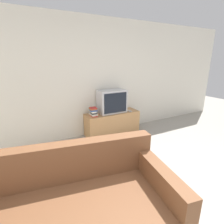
{
  "coord_description": "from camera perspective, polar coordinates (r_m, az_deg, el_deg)",
  "views": [
    {
      "loc": [
        -1.07,
        -0.67,
        1.71
      ],
      "look_at": [
        0.5,
        2.27,
        0.71
      ],
      "focal_mm": 28.0,
      "sensor_mm": 36.0,
      "label": 1
    }
  ],
  "objects": [
    {
      "name": "television",
      "position": [
        4.04,
        -0.05,
        3.51
      ],
      "size": [
        0.64,
        0.36,
        0.53
      ],
      "color": "silver",
      "rests_on": "tv_stand"
    },
    {
      "name": "remote_on_stand",
      "position": [
        4.2,
        5.6,
        0.39
      ],
      "size": [
        0.08,
        0.15,
        0.02
      ],
      "rotation": [
        0.0,
        0.0,
        0.25
      ],
      "color": "#B7B7B7",
      "rests_on": "tv_stand"
    },
    {
      "name": "couch",
      "position": [
        1.95,
        -15.82,
        -30.67
      ],
      "size": [
        2.21,
        1.31,
        0.89
      ],
      "rotation": [
        0.0,
        0.0,
        -0.18
      ],
      "color": "brown",
      "rests_on": "ground_plane"
    },
    {
      "name": "wall_back",
      "position": [
        3.88,
        -12.06,
        10.24
      ],
      "size": [
        9.0,
        0.06,
        2.6
      ],
      "color": "silver",
      "rests_on": "ground_plane"
    },
    {
      "name": "tv_stand",
      "position": [
        4.16,
        0.09,
        -3.65
      ],
      "size": [
        1.28,
        0.42,
        0.53
      ],
      "color": "tan",
      "rests_on": "ground_plane"
    },
    {
      "name": "book_stack",
      "position": [
        3.83,
        -6.16,
        0.07
      ],
      "size": [
        0.17,
        0.23,
        0.19
      ],
      "color": "#B72D28",
      "rests_on": "tv_stand"
    }
  ]
}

